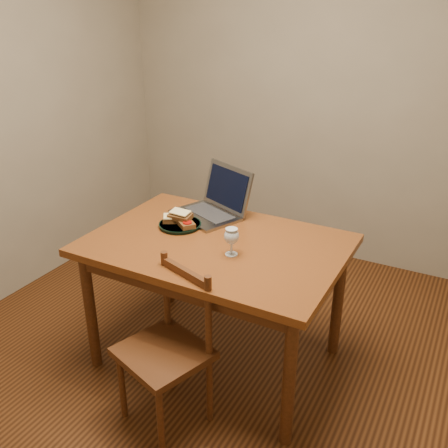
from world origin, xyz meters
The scene contains 10 objects.
floor centered at (0.00, 0.00, -0.01)m, with size 3.20×3.20×0.02m, color black.
back_wall centered at (0.00, 1.61, 1.30)m, with size 3.20×0.02×2.60m, color gray.
table centered at (-0.01, 0.03, 0.65)m, with size 1.30×0.90×0.74m.
chair centered at (0.00, -0.46, 0.44)m, with size 0.47×0.46×0.41m.
plate centered at (-0.27, 0.10, 0.75)m, with size 0.23×0.23×0.02m, color black.
sandwich_cheese centered at (-0.31, 0.11, 0.78)m, with size 0.13×0.08×0.04m, color #381E0C, non-canonical shape.
sandwich_tomato centered at (-0.23, 0.09, 0.78)m, with size 0.12×0.07×0.04m, color #381E0C, non-canonical shape.
sandwich_top centered at (-0.27, 0.10, 0.81)m, with size 0.13×0.07×0.04m, color #381E0C, non-canonical shape.
milk_glass centered at (0.13, -0.06, 0.81)m, with size 0.07×0.07×0.14m, color white, non-canonical shape.
laptop centered at (-0.19, 0.35, 0.81)m, with size 0.47×0.46×0.27m.
Camera 1 is at (1.12, -1.98, 1.88)m, focal length 40.00 mm.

